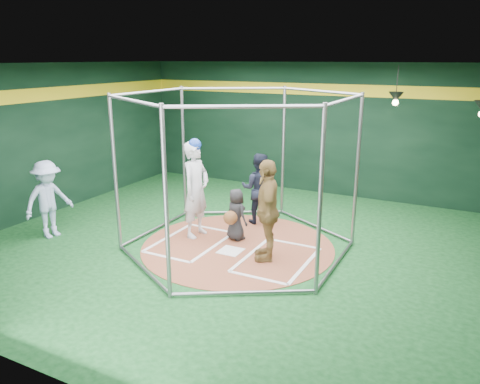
% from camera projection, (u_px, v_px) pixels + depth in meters
% --- Properties ---
extents(room_shell, '(10.10, 9.10, 3.53)m').
position_uv_depth(room_shell, '(238.00, 160.00, 8.80)').
color(room_shell, '#0D3C16').
rests_on(room_shell, ground).
extents(clay_disc, '(3.80, 3.80, 0.01)m').
position_uv_depth(clay_disc, '(238.00, 246.00, 9.28)').
color(clay_disc, brown).
rests_on(clay_disc, ground).
extents(home_plate, '(0.43, 0.43, 0.01)m').
position_uv_depth(home_plate, '(231.00, 251.00, 9.02)').
color(home_plate, white).
rests_on(home_plate, clay_disc).
extents(batter_box_left, '(1.17, 1.77, 0.01)m').
position_uv_depth(batter_box_left, '(191.00, 242.00, 9.48)').
color(batter_box_left, white).
rests_on(batter_box_left, clay_disc).
extents(batter_box_right, '(1.17, 1.77, 0.01)m').
position_uv_depth(batter_box_right, '(277.00, 259.00, 8.65)').
color(batter_box_right, white).
rests_on(batter_box_right, clay_disc).
extents(batting_cage, '(4.05, 4.67, 3.00)m').
position_uv_depth(batting_cage, '(238.00, 173.00, 8.87)').
color(batting_cage, gray).
rests_on(batting_cage, ground).
extents(pendant_lamp_near, '(0.34, 0.34, 0.90)m').
position_uv_depth(pendant_lamp_near, '(396.00, 97.00, 10.64)').
color(pendant_lamp_near, black).
rests_on(pendant_lamp_near, room_shell).
extents(batter_figure, '(0.51, 0.75, 2.05)m').
position_uv_depth(batter_figure, '(196.00, 189.00, 9.57)').
color(batter_figure, silver).
rests_on(batter_figure, clay_disc).
extents(visitor_leopard, '(0.87, 1.19, 1.88)m').
position_uv_depth(visitor_leopard, '(267.00, 210.00, 8.46)').
color(visitor_leopard, '#AE8A4A').
rests_on(visitor_leopard, clay_disc).
extents(catcher_figure, '(0.61, 0.65, 1.07)m').
position_uv_depth(catcher_figure, '(236.00, 215.00, 9.47)').
color(catcher_figure, black).
rests_on(catcher_figure, clay_disc).
extents(umpire, '(0.91, 0.80, 1.59)m').
position_uv_depth(umpire, '(258.00, 189.00, 10.39)').
color(umpire, black).
rests_on(umpire, clay_disc).
extents(bystander_blue, '(0.77, 1.13, 1.62)m').
position_uv_depth(bystander_blue, '(48.00, 199.00, 9.58)').
color(bystander_blue, '#ABBBE3').
rests_on(bystander_blue, ground).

